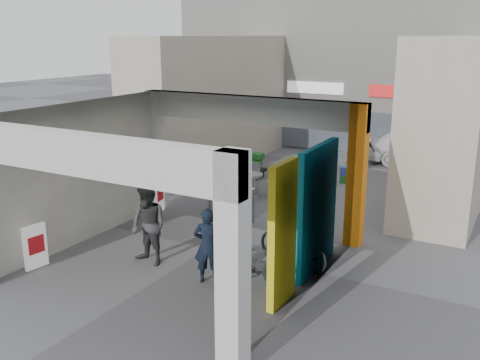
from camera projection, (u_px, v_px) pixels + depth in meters
The scene contains 21 objects.
ground at pixel (208, 248), 13.02m from camera, with size 90.00×90.00×0.00m, color #57585C.
arcade_canopy at pixel (207, 166), 11.47m from camera, with size 6.40×6.45×6.40m.
far_building at pixel (375, 59), 23.78m from camera, with size 18.00×4.08×8.00m.
plaza_bldg_left at pixel (212, 102), 20.80m from camera, with size 2.00×9.00×5.00m, color #B9B099.
plaza_bldg_right at pixel (458, 119), 16.58m from camera, with size 2.00×9.00×5.00m, color #B9B099.
bollard_left at pixel (210, 195), 15.82m from camera, with size 0.09×0.09×0.89m, color gray.
bollard_center at pixel (253, 205), 14.73m from camera, with size 0.09×0.09×0.96m, color gray.
bollard_right at pixel (305, 210), 14.37m from camera, with size 0.09×0.09×0.94m, color gray.
advert_board_near at pixel (35, 246), 11.82m from camera, with size 0.16×0.56×1.00m.
advert_board_far at pixel (159, 195), 15.60m from camera, with size 0.20×0.55×1.00m.
cafe_set at pixel (252, 185), 17.31m from camera, with size 1.56×1.26×0.94m.
produce_stand at pixel (247, 167), 19.53m from camera, with size 1.33×0.72×0.88m.
crate_stack at pixel (347, 175), 18.75m from camera, with size 0.55×0.50×0.56m.
border_collie at pixel (222, 253), 12.03m from camera, with size 0.26×0.51×0.70m.
man_with_dog at pixel (208, 246), 11.05m from camera, with size 0.59×0.39×1.62m, color black.
man_back_turned at pixel (149, 225), 11.92m from camera, with size 0.89×0.70×1.84m, color #37383A.
man_elderly at pixel (297, 220), 12.80m from camera, with size 0.72×0.47×1.47m, color #5E80B8.
man_crates at pixel (361, 150), 20.27m from camera, with size 0.94×0.39×1.61m, color black.
bicycle_front at pixel (293, 244), 11.97m from camera, with size 0.65×1.87×0.98m, color black.
bicycle_rear at pixel (254, 263), 10.97m from camera, with size 0.46×1.63×0.98m, color black.
white_van at pixel (420, 147), 21.26m from camera, with size 1.70×4.23×1.44m, color white.
Camera 1 is at (6.57, -10.22, 5.02)m, focal length 40.00 mm.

